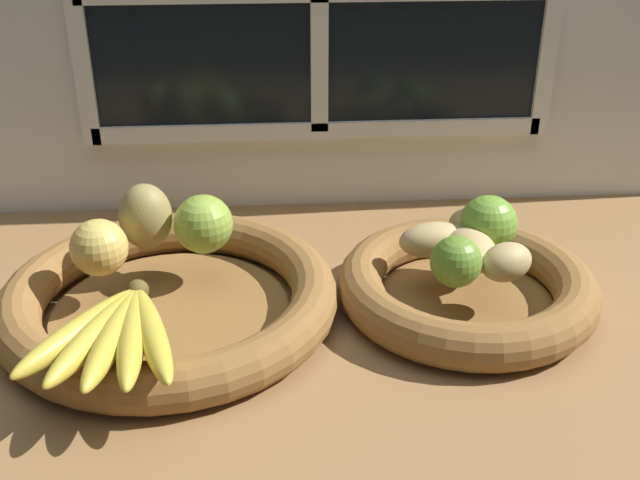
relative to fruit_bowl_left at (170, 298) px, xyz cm
name	(u,v)px	position (x,y,z in cm)	size (l,w,h in cm)	color
ground_plane	(336,314)	(19.09, 1.52, -3.92)	(140.00, 90.00, 3.00)	olive
back_wall	(318,14)	(19.09, 31.30, 25.46)	(140.00, 4.60, 55.00)	silver
fruit_bowl_left	(170,298)	(0.00, 0.00, 0.00)	(38.13, 38.13, 5.21)	brown
fruit_bowl_right	(466,287)	(34.12, 0.00, 0.01)	(30.00, 30.00, 5.21)	brown
apple_golden_left	(99,247)	(-7.40, 1.64, 6.00)	(6.41, 6.41, 6.41)	#DBB756
apple_green_back	(203,224)	(3.81, 6.12, 6.27)	(6.96, 6.96, 6.96)	#8CAD3D
pear_brown	(146,216)	(-3.02, 7.54, 6.81)	(5.95, 6.26, 8.04)	olive
banana_bunch_front	(115,333)	(-3.52, -12.80, 4.10)	(16.24, 18.20, 2.62)	gold
potato_back	(478,229)	(36.14, 4.43, 5.28)	(7.53, 5.17, 4.98)	tan
potato_small	(506,262)	(37.34, -3.22, 4.96)	(6.17, 4.42, 4.34)	tan
potato_large	(470,250)	(34.12, 0.00, 4.88)	(8.08, 5.73, 4.18)	tan
potato_oblong	(433,240)	(30.50, 2.82, 4.87)	(8.20, 4.58, 4.16)	tan
lime_near	(456,262)	(31.52, -3.90, 5.62)	(5.66, 5.66, 5.66)	olive
lime_far	(488,224)	(37.16, 3.90, 6.19)	(6.79, 6.79, 6.79)	#6B9E33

